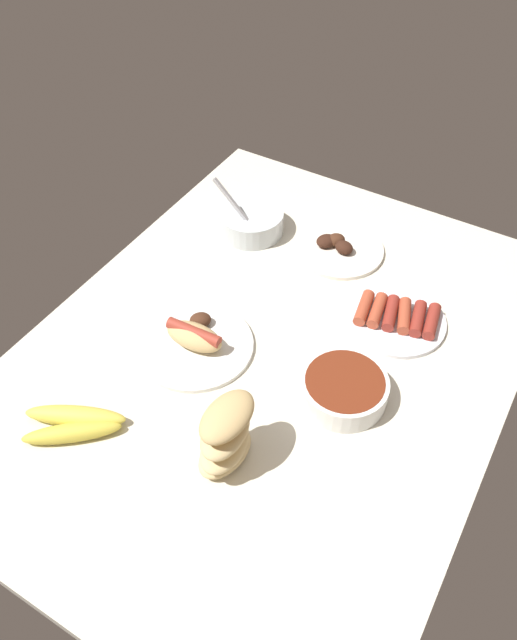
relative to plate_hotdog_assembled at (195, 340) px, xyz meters
The scene contains 8 objects.
ground_plane 15.34cm from the plate_hotdog_assembled, 115.94° to the left, with size 120.00×90.00×3.00cm, color silver.
plate_hotdog_assembled is the anchor object (origin of this frame).
bowl_chili 31.07cm from the plate_hotdog_assembled, 96.70° to the left, with size 16.27×16.27×5.10cm.
bowl_coleslaw 38.37cm from the plate_hotdog_assembled, 165.68° to the right, with size 15.48×15.48×15.13cm.
bread_stack 27.45cm from the plate_hotdog_assembled, 46.28° to the left, with size 13.08×8.74×14.40cm.
plate_grilled_meat 42.74cm from the plate_hotdog_assembled, 163.96° to the left, with size 20.35×20.35×3.94cm.
plate_sausages 41.75cm from the plate_hotdog_assembled, 129.90° to the left, with size 20.48×20.48×3.53cm.
banana_bunch 28.13cm from the plate_hotdog_assembled, 15.08° to the right, with size 15.65×18.62×3.66cm.
Camera 1 is at (71.17, 39.64, 95.67)cm, focal length 35.34 mm.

